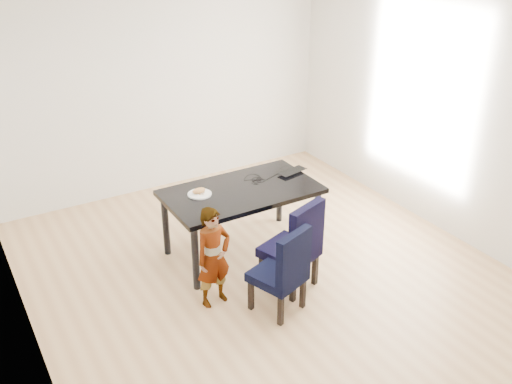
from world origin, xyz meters
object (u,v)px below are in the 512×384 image
dining_table (242,221)px  plate (200,194)px  laptop (289,170)px  chair_right (289,244)px  chair_left (277,269)px  child (214,257)px

dining_table → plate: bearing=164.8°
plate → dining_table: bearing=-15.2°
dining_table → laptop: bearing=10.3°
dining_table → chair_right: size_ratio=1.68×
chair_left → plate: bearing=81.6°
chair_left → laptop: bearing=33.4°
chair_left → chair_right: size_ratio=0.92×
laptop → child: bearing=19.1°
chair_left → child: bearing=120.8°
chair_right → plate: (-0.51, 0.89, 0.28)m
chair_left → chair_right: bearing=21.3°
child → chair_right: bearing=-18.1°
dining_table → child: child is taller
dining_table → plate: plate is taller
child → plate: 0.84m
dining_table → laptop: size_ratio=4.69×
child → chair_left: bearing=-48.6°
chair_right → plate: bearing=100.7°
dining_table → child: 0.94m
plate → chair_right: bearing=-60.2°
dining_table → chair_left: bearing=-101.4°
chair_right → laptop: 1.12m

